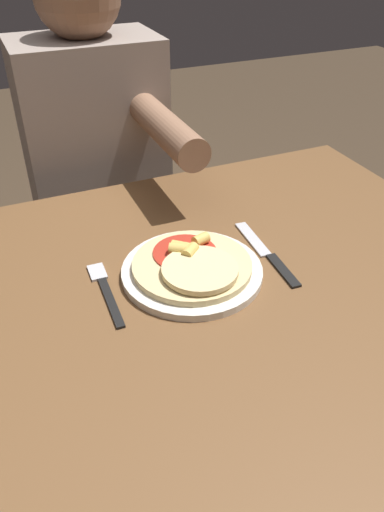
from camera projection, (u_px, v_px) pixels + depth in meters
dining_table at (183, 344)px, 0.89m from camera, size 1.20×0.86×0.76m
plate at (192, 271)px, 0.87m from camera, size 0.25×0.25×0.01m
pizza at (193, 264)px, 0.86m from camera, size 0.21×0.21×0.04m
fork at (105, 289)px, 0.84m from camera, size 0.03×0.18×0.00m
knife at (267, 254)px, 0.92m from camera, size 0.03×0.22×0.00m
person_diner at (99, 171)px, 1.33m from camera, size 0.34×0.52×1.23m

